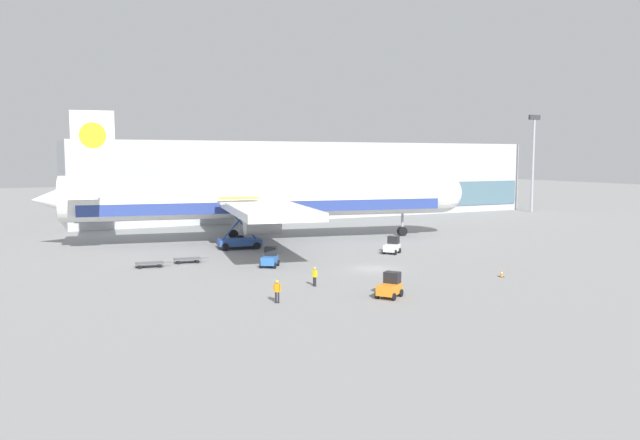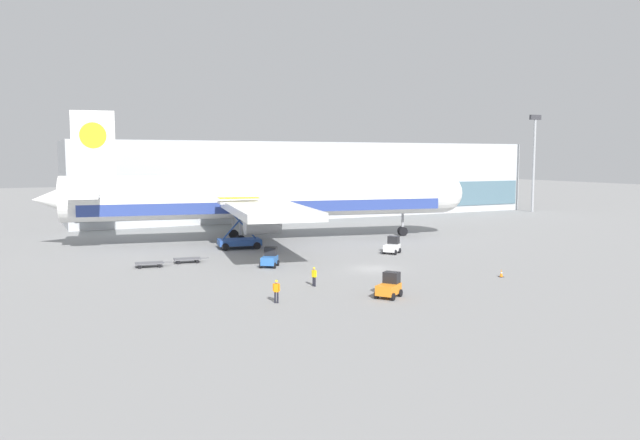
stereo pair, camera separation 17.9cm
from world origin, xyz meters
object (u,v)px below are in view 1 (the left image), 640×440
baggage_tug_mid (270,258)px  baggage_dolly_lead (150,264)px  airplane_main (261,198)px  baggage_tug_far (390,287)px  ground_crew_far (315,275)px  ground_crew_near (277,289)px  baggage_dolly_second (188,259)px  scissor_lift_loader (239,230)px  traffic_cone_near (502,273)px  baggage_tug_foreground (392,246)px  light_mast (533,155)px

baggage_tug_mid → baggage_dolly_lead: 12.40m
airplane_main → baggage_tug_far: bearing=-84.3°
baggage_dolly_lead → ground_crew_far: 19.56m
baggage_tug_far → ground_crew_near: size_ratio=1.53×
baggage_dolly_lead → baggage_dolly_second: 4.30m
scissor_lift_loader → traffic_cone_near: 32.99m
ground_crew_near → ground_crew_far: 6.93m
baggage_tug_foreground → baggage_tug_far: same height
ground_crew_far → baggage_dolly_lead: bearing=-167.6°
light_mast → baggage_tug_mid: size_ratio=7.05×
airplane_main → ground_crew_far: 30.97m
baggage_tug_mid → baggage_dolly_lead: size_ratio=0.75×
scissor_lift_loader → baggage_dolly_second: 11.59m
baggage_tug_far → ground_crew_far: bearing=83.4°
airplane_main → baggage_tug_foreground: (9.85, -17.05, -4.96)m
baggage_tug_far → ground_crew_near: bearing=131.1°
baggage_tug_far → traffic_cone_near: size_ratio=3.86×
light_mast → ground_crew_near: size_ratio=10.81×
light_mast → ground_crew_far: (-72.87, -47.42, -10.69)m
airplane_main → baggage_tug_mid: bearing=-98.2°
baggage_tug_mid → baggage_tug_far: 17.75m
scissor_lift_loader → light_mast: bearing=27.9°
baggage_tug_foreground → ground_crew_far: baggage_tug_foreground is taller
light_mast → baggage_dolly_lead: (-83.97, -31.32, -11.31)m
scissor_lift_loader → baggage_dolly_second: size_ratio=1.68×
baggage_dolly_lead → ground_crew_near: (5.74, -20.49, 0.70)m
scissor_lift_loader → baggage_tug_far: 31.34m
scissor_lift_loader → baggage_tug_foreground: 19.03m
baggage_tug_far → baggage_tug_foreground: bearing=21.0°
scissor_lift_loader → baggage_tug_foreground: bearing=-28.5°
ground_crew_near → ground_crew_far: ground_crew_near is taller
light_mast → baggage_dolly_lead: light_mast is taller
baggage_dolly_second → traffic_cone_near: size_ratio=5.18×
ground_crew_far → baggage_tug_far: bearing=6.8°
light_mast → airplane_main: size_ratio=0.34×
baggage_tug_foreground → baggage_dolly_second: baggage_tug_foreground is taller
light_mast → traffic_cone_near: 76.22m
ground_crew_far → light_mast: bearing=100.8°
airplane_main → baggage_tug_far: 36.86m
traffic_cone_near → baggage_tug_mid: bearing=139.8°
light_mast → traffic_cone_near: (-55.14, -51.39, -11.34)m
scissor_lift_loader → baggage_dolly_second: (-8.46, -7.68, -1.96)m
baggage_dolly_lead → airplane_main: bearing=45.5°
airplane_main → baggage_dolly_lead: bearing=-131.6°
ground_crew_far → airplane_main: bearing=145.5°
baggage_dolly_second → light_mast: bearing=28.3°
scissor_lift_loader → ground_crew_far: (-1.56, -24.72, -1.34)m
ground_crew_near → traffic_cone_near: bearing=32.4°
light_mast → baggage_dolly_lead: size_ratio=5.26×
baggage_tug_foreground → light_mast: bearing=-7.4°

